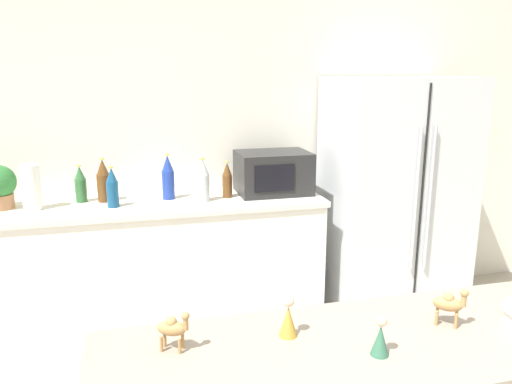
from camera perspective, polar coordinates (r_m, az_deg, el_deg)
name	(u,v)px	position (r m, az deg, el deg)	size (l,w,h in m)	color
wall_back	(222,137)	(3.57, -3.95, 6.28)	(8.00, 0.06, 2.55)	silver
back_counter	(160,268)	(3.40, -10.90, -8.48)	(2.13, 0.63, 0.92)	silver
refrigerator	(394,199)	(3.68, 15.44, -0.73)	(0.92, 0.72, 1.70)	silver
paper_towel_roll	(31,187)	(3.24, -24.30, 0.49)	(0.11, 0.11, 0.27)	white
microwave	(273,172)	(3.37, 1.96, 2.24)	(0.48, 0.37, 0.28)	black
back_bottle_0	(81,185)	(3.33, -19.42, 0.81)	(0.07, 0.07, 0.24)	#2D6033
back_bottle_1	(103,181)	(3.29, -17.04, 1.22)	(0.08, 0.08, 0.28)	brown
back_bottle_2	(168,178)	(3.25, -10.02, 1.62)	(0.08, 0.08, 0.29)	navy
back_bottle_3	(112,188)	(3.14, -16.10, 0.45)	(0.07, 0.07, 0.25)	navy
back_bottle_4	(203,181)	(3.17, -6.07, 1.27)	(0.08, 0.08, 0.28)	#B2B7BC
back_bottle_5	(227,180)	(3.26, -3.32, 1.34)	(0.06, 0.06, 0.24)	brown
camel_figurine	(449,303)	(1.71, 21.23, -11.76)	(0.10, 0.09, 0.13)	#A87F4C
camel_figurine_second	(173,327)	(1.49, -9.48, -15.02)	(0.10, 0.08, 0.12)	#A87F4C
wise_man_figurine_crimson	(380,338)	(1.50, 14.03, -15.87)	(0.05, 0.05, 0.12)	#33664C
wise_man_figurine_purple	(288,319)	(1.55, 3.71, -14.25)	(0.06, 0.06, 0.13)	#B28933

